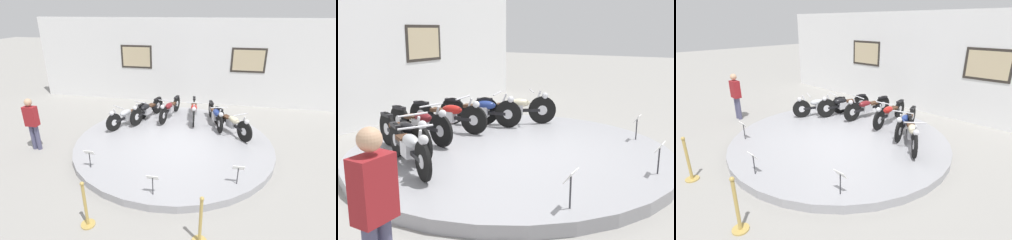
{
  "view_description": "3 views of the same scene",
  "coord_description": "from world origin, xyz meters",
  "views": [
    {
      "loc": [
        1.2,
        -7.13,
        3.93
      ],
      "look_at": [
        -0.22,
        0.24,
        0.75
      ],
      "focal_mm": 28.0,
      "sensor_mm": 36.0,
      "label": 1
    },
    {
      "loc": [
        -6.12,
        -3.49,
        2.38
      ],
      "look_at": [
        0.0,
        0.09,
        0.73
      ],
      "focal_mm": 42.0,
      "sensor_mm": 36.0,
      "label": 2
    },
    {
      "loc": [
        4.68,
        -4.9,
        3.24
      ],
      "look_at": [
        0.11,
        0.05,
        0.71
      ],
      "focal_mm": 28.0,
      "sensor_mm": 36.0,
      "label": 3
    }
  ],
  "objects": [
    {
      "name": "ground_plane",
      "position": [
        0.0,
        0.0,
        0.0
      ],
      "size": [
        60.0,
        60.0,
        0.0
      ],
      "primitive_type": "plane",
      "color": "gray"
    },
    {
      "name": "display_platform",
      "position": [
        0.0,
        0.0,
        0.1
      ],
      "size": [
        5.96,
        5.96,
        0.19
      ],
      "primitive_type": "cylinder",
      "color": "#99999E",
      "rests_on": "ground_plane"
    },
    {
      "name": "back_wall",
      "position": [
        0.0,
        4.27,
        1.81
      ],
      "size": [
        14.0,
        0.22,
        3.62
      ],
      "color": "white",
      "rests_on": "ground_plane"
    },
    {
      "name": "motorcycle_silver",
      "position": [
        -1.75,
        0.85,
        0.57
      ],
      "size": [
        0.98,
        1.75,
        0.78
      ],
      "color": "black",
      "rests_on": "display_platform"
    },
    {
      "name": "motorcycle_black",
      "position": [
        -1.23,
        1.45,
        0.58
      ],
      "size": [
        0.77,
        1.9,
        0.8
      ],
      "color": "black",
      "rests_on": "display_platform"
    },
    {
      "name": "motorcycle_maroon",
      "position": [
        -0.45,
        1.79,
        0.58
      ],
      "size": [
        0.57,
        1.95,
        0.79
      ],
      "color": "black",
      "rests_on": "display_platform"
    },
    {
      "name": "motorcycle_red",
      "position": [
        0.44,
        1.79,
        0.57
      ],
      "size": [
        0.54,
        1.97,
        0.79
      ],
      "color": "black",
      "rests_on": "display_platform"
    },
    {
      "name": "motorcycle_blue",
      "position": [
        1.23,
        1.45,
        0.57
      ],
      "size": [
        0.64,
        1.92,
        0.78
      ],
      "color": "black",
      "rests_on": "display_platform"
    },
    {
      "name": "motorcycle_cream",
      "position": [
        1.75,
        0.85,
        0.58
      ],
      "size": [
        1.21,
        1.66,
        0.8
      ],
      "color": "black",
      "rests_on": "display_platform"
    },
    {
      "name": "info_placard_front_left",
      "position": [
        -1.82,
        -1.9,
        0.56
      ],
      "size": [
        0.26,
        0.11,
        0.51
      ],
      "color": "#333338",
      "rests_on": "display_platform"
    },
    {
      "name": "info_placard_front_centre",
      "position": [
        0.0,
        -2.63,
        0.56
      ],
      "size": [
        0.26,
        0.11,
        0.51
      ],
      "color": "#333338",
      "rests_on": "display_platform"
    },
    {
      "name": "info_placard_front_right",
      "position": [
        1.82,
        -1.9,
        0.56
      ],
      "size": [
        0.26,
        0.11,
        0.51
      ],
      "color": "#333338",
      "rests_on": "display_platform"
    },
    {
      "name": "visitor_standing",
      "position": [
        -4.03,
        -0.98,
        0.9
      ],
      "size": [
        0.36,
        0.22,
        1.61
      ],
      "color": "#4C4C6B",
      "rests_on": "ground_plane"
    },
    {
      "name": "stanchion_post_left_of_entry",
      "position": [
        -1.09,
        -3.54,
        0.34
      ],
      "size": [
        0.28,
        0.28,
        1.02
      ],
      "color": "tan",
      "rests_on": "ground_plane"
    },
    {
      "name": "stanchion_post_right_of_entry",
      "position": [
        1.09,
        -3.54,
        0.34
      ],
      "size": [
        0.28,
        0.28,
        1.02
      ],
      "color": "tan",
      "rests_on": "ground_plane"
    }
  ]
}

